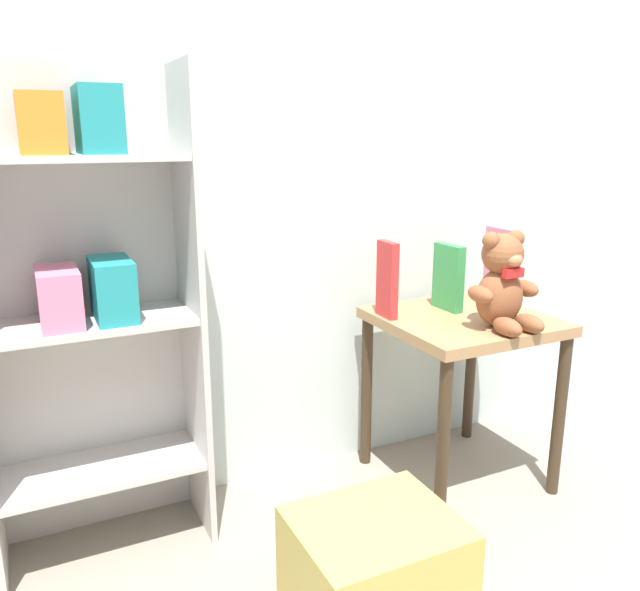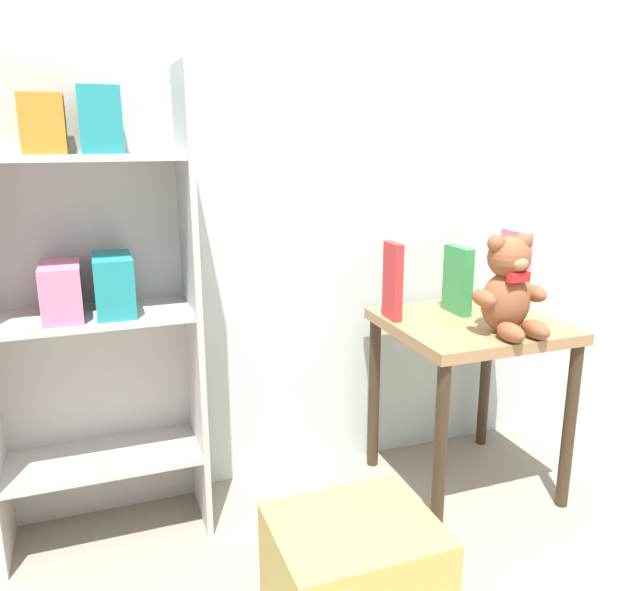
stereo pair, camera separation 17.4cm
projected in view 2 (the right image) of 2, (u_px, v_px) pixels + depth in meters
wall_back at (340, 114)px, 2.06m from camera, size 4.80×0.06×2.50m
bookshelf_side at (88, 286)px, 1.77m from camera, size 0.58×0.28×1.38m
display_table at (470, 348)px, 2.06m from camera, size 0.53×0.52×0.60m
teddy_bear at (509, 289)px, 1.88m from camera, size 0.23×0.21×0.30m
book_standing_red at (393, 281)px, 2.02m from camera, size 0.03×0.10×0.25m
book_standing_green at (458, 280)px, 2.09m from camera, size 0.04×0.13×0.23m
book_standing_pink at (514, 269)px, 2.18m from camera, size 0.02×0.15×0.27m
storage_bin at (354, 578)px, 1.50m from camera, size 0.39×0.32×0.30m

